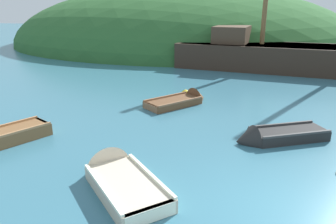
{
  "coord_description": "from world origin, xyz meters",
  "views": [
    {
      "loc": [
        -0.97,
        -6.14,
        4.12
      ],
      "look_at": [
        -3.85,
        5.13,
        0.28
      ],
      "focal_mm": 34.86,
      "sensor_mm": 36.0,
      "label": 1
    }
  ],
  "objects_px": {
    "rowboat_outer_right": "(275,137)",
    "rowboat_center": "(183,102)",
    "rowboat_near_dock": "(118,179)",
    "buoy_yellow": "(186,94)",
    "sailing_ship": "(295,62)"
  },
  "relations": [
    {
      "from": "sailing_ship",
      "to": "rowboat_center",
      "type": "relative_size",
      "value": 6.07
    },
    {
      "from": "sailing_ship",
      "to": "rowboat_near_dock",
      "type": "distance_m",
      "value": 16.98
    },
    {
      "from": "rowboat_outer_right",
      "to": "rowboat_center",
      "type": "distance_m",
      "value": 4.93
    },
    {
      "from": "rowboat_near_dock",
      "to": "rowboat_outer_right",
      "type": "height_order",
      "value": "rowboat_near_dock"
    },
    {
      "from": "sailing_ship",
      "to": "buoy_yellow",
      "type": "bearing_deg",
      "value": -120.57
    },
    {
      "from": "sailing_ship",
      "to": "buoy_yellow",
      "type": "height_order",
      "value": "sailing_ship"
    },
    {
      "from": "rowboat_outer_right",
      "to": "buoy_yellow",
      "type": "xyz_separation_m",
      "value": [
        -3.88,
        4.91,
        -0.1
      ]
    },
    {
      "from": "rowboat_near_dock",
      "to": "buoy_yellow",
      "type": "distance_m",
      "value": 8.59
    },
    {
      "from": "rowboat_outer_right",
      "to": "buoy_yellow",
      "type": "relative_size",
      "value": 7.58
    },
    {
      "from": "rowboat_near_dock",
      "to": "rowboat_outer_right",
      "type": "xyz_separation_m",
      "value": [
        3.81,
        3.68,
        -0.0
      ]
    },
    {
      "from": "rowboat_center",
      "to": "rowboat_outer_right",
      "type": "bearing_deg",
      "value": -93.88
    },
    {
      "from": "rowboat_center",
      "to": "buoy_yellow",
      "type": "bearing_deg",
      "value": 44.88
    },
    {
      "from": "rowboat_near_dock",
      "to": "buoy_yellow",
      "type": "xyz_separation_m",
      "value": [
        -0.07,
        8.59,
        -0.11
      ]
    },
    {
      "from": "sailing_ship",
      "to": "rowboat_center",
      "type": "bearing_deg",
      "value": -114.34
    },
    {
      "from": "buoy_yellow",
      "to": "rowboat_outer_right",
      "type": "bearing_deg",
      "value": -51.63
    }
  ]
}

